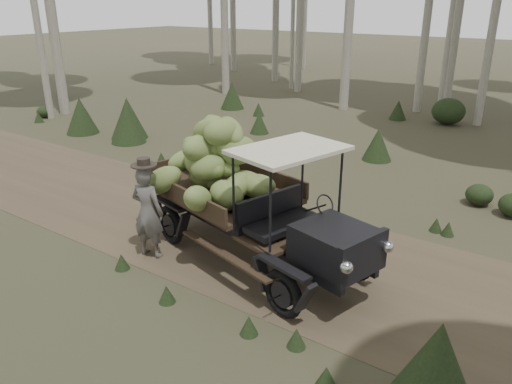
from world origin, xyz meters
TOP-DOWN VIEW (x-y plane):
  - ground at (0.00, 0.00)m, footprint 120.00×120.00m
  - dirt_track at (0.00, 0.00)m, footprint 70.00×4.00m
  - banana_truck at (1.18, -0.44)m, footprint 5.27×2.92m
  - farmer at (0.11, -1.53)m, footprint 0.70×0.54m
  - undergrowth at (1.96, -0.19)m, footprint 24.23×24.27m

SIDE VIEW (x-z plane):
  - ground at x=0.00m, z-range 0.00..0.00m
  - dirt_track at x=0.00m, z-range 0.00..0.01m
  - undergrowth at x=1.96m, z-range -0.15..1.24m
  - farmer at x=0.11m, z-range -0.05..1.85m
  - banana_truck at x=1.18m, z-range 0.21..2.79m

